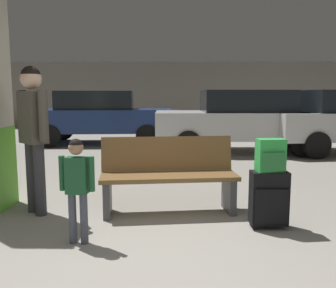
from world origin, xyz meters
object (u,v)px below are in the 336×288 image
(parked_car_far, at_px, (100,116))
(backpack_bright, at_px, (271,156))
(bench, at_px, (169,175))
(parked_car_near, at_px, (241,119))
(adult, at_px, (33,124))
(child, at_px, (77,180))
(suitcase, at_px, (269,198))

(parked_car_far, bearing_deg, backpack_bright, -64.96)
(bench, relative_size, parked_car_far, 0.39)
(parked_car_near, bearing_deg, adult, -124.18)
(adult, height_order, parked_car_near, adult)
(child, bearing_deg, adult, 130.22)
(bench, bearing_deg, backpack_bright, -26.72)
(backpack_bright, relative_size, parked_car_far, 0.08)
(backpack_bright, height_order, parked_car_far, parked_car_far)
(suitcase, distance_m, parked_car_near, 5.28)
(backpack_bright, height_order, child, child)
(bench, relative_size, suitcase, 2.73)
(suitcase, bearing_deg, bench, 153.29)
(child, relative_size, adult, 0.58)
(bench, xyz_separation_m, suitcase, (1.06, -0.53, -0.12))
(bench, height_order, backpack_bright, backpack_bright)
(backpack_bright, relative_size, parked_car_near, 0.08)
(adult, bearing_deg, parked_car_far, 94.83)
(bench, xyz_separation_m, parked_car_far, (-2.09, 6.20, 0.36))
(suitcase, height_order, child, child)
(parked_car_near, relative_size, parked_car_far, 0.98)
(backpack_bright, relative_size, child, 0.34)
(parked_car_near, height_order, parked_car_far, same)
(suitcase, xyz_separation_m, parked_car_far, (-3.14, 6.73, 0.48))
(suitcase, xyz_separation_m, backpack_bright, (0.00, -0.00, 0.45))
(child, height_order, adult, adult)
(backpack_bright, distance_m, child, 1.94)
(bench, distance_m, adult, 1.67)
(backpack_bright, bearing_deg, child, -167.21)
(bench, distance_m, child, 1.28)
(bench, xyz_separation_m, backpack_bright, (1.06, -0.53, 0.33))
(suitcase, distance_m, child, 1.96)
(parked_car_far, bearing_deg, adult, -85.17)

